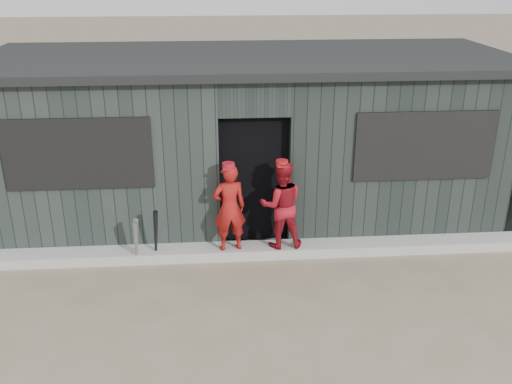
{
  "coord_description": "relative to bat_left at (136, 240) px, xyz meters",
  "views": [
    {
      "loc": [
        -0.55,
        -5.48,
        3.99
      ],
      "look_at": [
        0.0,
        1.8,
        1.0
      ],
      "focal_mm": 40.0,
      "sensor_mm": 36.0,
      "label": 1
    }
  ],
  "objects": [
    {
      "name": "player_red_right",
      "position": [
        2.04,
        0.1,
        0.42
      ],
      "size": [
        0.63,
        0.5,
        1.27
      ],
      "primitive_type": "imported",
      "rotation": [
        0.0,
        0.0,
        3.17
      ],
      "color": "maroon",
      "rests_on": "curb"
    },
    {
      "name": "bat_right",
      "position": [
        0.27,
        0.02,
        0.05
      ],
      "size": [
        0.14,
        0.26,
        0.83
      ],
      "primitive_type": "cone",
      "rotation": [
        0.23,
        0.0,
        0.32
      ],
      "color": "black",
      "rests_on": "ground"
    },
    {
      "name": "bat_left",
      "position": [
        0.0,
        0.0,
        0.0
      ],
      "size": [
        0.15,
        0.29,
        0.73
      ],
      "primitive_type": "cone",
      "rotation": [
        0.29,
        0.0,
        0.3
      ],
      "color": "#9A9AA2",
      "rests_on": "ground"
    },
    {
      "name": "player_red_left",
      "position": [
        1.31,
        0.05,
        0.42
      ],
      "size": [
        0.51,
        0.38,
        1.27
      ],
      "primitive_type": "imported",
      "rotation": [
        0.0,
        0.0,
        3.32
      ],
      "color": "maroon",
      "rests_on": "curb"
    },
    {
      "name": "curb",
      "position": [
        1.68,
        0.1,
        -0.29
      ],
      "size": [
        8.0,
        0.36,
        0.15
      ],
      "primitive_type": "cube",
      "color": "#A4A49F",
      "rests_on": "ground"
    },
    {
      "name": "ground",
      "position": [
        1.68,
        -1.72,
        -0.36
      ],
      "size": [
        80.0,
        80.0,
        0.0
      ],
      "primitive_type": "plane",
      "color": "#73654F",
      "rests_on": "ground"
    },
    {
      "name": "bat_mid",
      "position": [
        0.01,
        -0.09,
        -0.01
      ],
      "size": [
        0.13,
        0.23,
        0.71
      ],
      "primitive_type": "cone",
      "rotation": [
        0.22,
        0.0,
        0.27
      ],
      "color": "gray",
      "rests_on": "ground"
    },
    {
      "name": "dugout",
      "position": [
        1.68,
        1.79,
        0.92
      ],
      "size": [
        8.3,
        3.3,
        2.62
      ],
      "color": "black",
      "rests_on": "ground"
    },
    {
      "name": "player_grey_back",
      "position": [
        2.02,
        0.6,
        0.19
      ],
      "size": [
        0.55,
        0.37,
        1.12
      ],
      "primitive_type": "imported",
      "rotation": [
        0.0,
        0.0,
        3.16
      ],
      "color": "#AAAAAA",
      "rests_on": "ground"
    }
  ]
}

